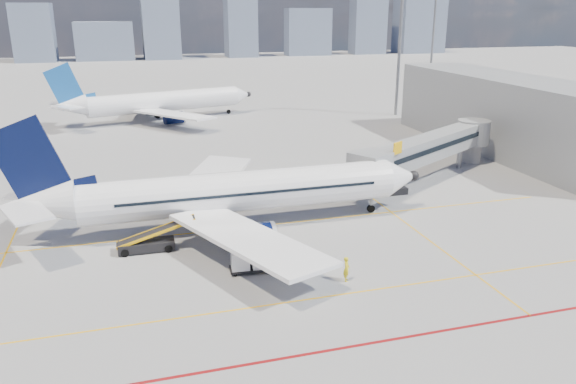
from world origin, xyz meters
name	(u,v)px	position (x,y,z in m)	size (l,w,h in m)	color
ground	(272,264)	(0.00, 0.00, 0.00)	(420.00, 420.00, 0.00)	gray
apron_markings	(278,288)	(-0.58, -3.91, 0.01)	(90.00, 35.12, 0.01)	#E9A60C
jet_bridge	(434,147)	(23.51, 16.91, 3.74)	(23.55, 15.78, 6.30)	gray
terminal_block	(508,115)	(39.95, 26.00, 5.00)	(10.00, 42.00, 10.00)	gray
floodlight_mast_ne	(400,39)	(38.00, 55.00, 13.59)	(3.20, 0.61, 25.45)	slate
floodlight_mast_far	(434,30)	(65.00, 90.00, 13.59)	(3.20, 0.61, 25.45)	slate
distant_skyline	(134,26)	(-3.85, 190.00, 12.10)	(258.42, 15.41, 30.36)	slate
main_aircraft	(225,193)	(-2.02, 8.45, 3.22)	(37.36, 32.57, 10.95)	white
second_aircraft	(157,102)	(-4.46, 61.40, 3.23)	(35.30, 30.30, 10.64)	white
baggage_tug	(299,264)	(1.61, -1.92, 0.66)	(1.98, 1.20, 1.37)	white
cargo_dolly	(250,260)	(-1.83, -0.79, 0.93)	(3.18, 1.63, 1.69)	black
belt_loader	(148,243)	(-8.93, 5.24, 0.67)	(6.40, 1.81, 2.61)	black
ramp_worker	(347,269)	(4.48, -4.15, 0.92)	(0.67, 0.44, 1.85)	yellow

